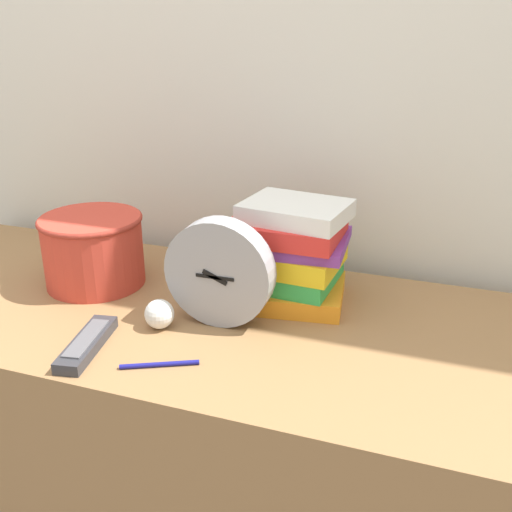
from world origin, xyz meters
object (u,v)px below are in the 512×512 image
at_px(basket, 93,248).
at_px(tv_remote, 87,343).
at_px(desk_clock, 219,273).
at_px(crumpled_paper_ball, 160,314).
at_px(pen, 160,364).
at_px(book_stack, 289,253).

height_order(basket, tv_remote, basket).
relative_size(desk_clock, crumpled_paper_ball, 3.71).
bearing_deg(tv_remote, basket, 119.90).
distance_m(tv_remote, pen, 0.14).
xyz_separation_m(book_stack, crumpled_paper_ball, (-0.19, -0.19, -0.07)).
distance_m(book_stack, basket, 0.41).
xyz_separation_m(tv_remote, crumpled_paper_ball, (0.08, 0.11, 0.02)).
xyz_separation_m(tv_remote, pen, (0.14, -0.01, -0.01)).
bearing_deg(pen, basket, 138.62).
height_order(book_stack, crumpled_paper_ball, book_stack).
bearing_deg(crumpled_paper_ball, pen, -62.75).
xyz_separation_m(desk_clock, basket, (-0.31, 0.07, -0.02)).
height_order(desk_clock, book_stack, book_stack).
bearing_deg(desk_clock, pen, -101.94).
distance_m(desk_clock, crumpled_paper_ball, 0.13).
distance_m(book_stack, crumpled_paper_ball, 0.28).
xyz_separation_m(book_stack, basket, (-0.41, -0.06, -0.02)).
distance_m(book_stack, tv_remote, 0.41).
relative_size(basket, crumpled_paper_ball, 3.92).
xyz_separation_m(basket, tv_remote, (0.14, -0.24, -0.07)).
xyz_separation_m(desk_clock, tv_remote, (-0.18, -0.16, -0.09)).
bearing_deg(crumpled_paper_ball, tv_remote, -126.78).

